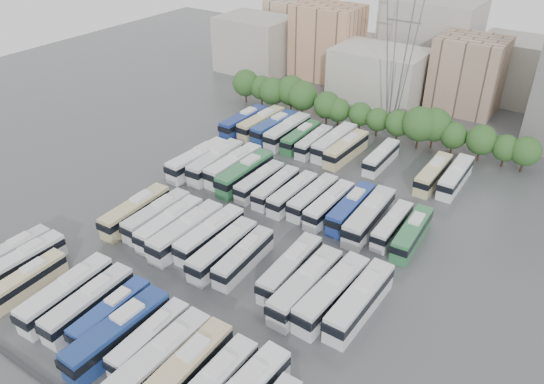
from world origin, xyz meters
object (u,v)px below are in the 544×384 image
Objects in this scene: bus_r0_s0 at (13,253)px; bus_r3_s2 at (275,127)px; bus_r0_s4 at (67,293)px; bus_r1_s8 at (244,257)px; bus_r1_s6 at (210,235)px; bus_r2_s8 at (313,197)px; bus_r1_s13 at (360,301)px; bus_r3_s0 at (244,122)px; bus_r0_s1 at (24,262)px; bus_r0_s5 at (89,303)px; bus_r1_s3 at (157,215)px; bus_r2_s2 at (216,162)px; bus_r1_s12 at (332,293)px; bus_r1_s5 at (187,231)px; bus_r2_s3 at (234,165)px; bus_r2_s12 at (392,225)px; bus_r2_s11 at (369,216)px; bus_r3_s9 at (381,157)px; bus_r1_s4 at (170,224)px; bus_r1_s11 at (306,286)px; bus_r3_s1 at (261,123)px; bus_r0_s9 at (161,359)px; bus_r1_s10 at (290,268)px; bus_r3_s5 at (314,142)px; bus_r2_s4 at (245,173)px; bus_r3_s4 at (301,137)px; bus_r3_s7 at (346,149)px; bus_r2_s6 at (276,187)px; bus_r1_s2 at (136,211)px; bus_r0_s8 at (150,338)px; bus_r0_s2 at (26,281)px; bus_r2_s1 at (198,160)px; bus_r3_s13 at (455,176)px; bus_r2_s9 at (329,205)px; bus_r0_s6 at (111,313)px; bus_r3_s3 at (287,131)px; electricity_pylon at (402,34)px; bus_r0_s7 at (118,333)px; bus_r2_s7 at (293,194)px; bus_r2_s13 at (412,233)px; bus_r2_s10 at (351,208)px.

bus_r3_s2 reaches higher than bus_r0_s0.
bus_r0_s4 is 22.34m from bus_r1_s8.
bus_r1_s6 is 18.34m from bus_r2_s8.
bus_r1_s13 reaches higher than bus_r3_s2.
bus_r0_s1 is at bearing -85.11° from bus_r3_s0.
bus_r0_s5 reaches higher than bus_r1_s3.
bus_r1_s12 is at bearing -31.88° from bus_r2_s2.
bus_r1_s8 is 0.85× the size of bus_r1_s12.
bus_r1_s5 is 1.02× the size of bus_r2_s3.
bus_r2_s2 is 33.25m from bus_r2_s12.
bus_r2_s11 reaches higher than bus_r2_s12.
bus_r2_s8 is 31.44m from bus_r3_s0.
bus_r0_s4 is 18.80m from bus_r1_s3.
bus_r1_s13 is at bearing -70.39° from bus_r3_s9.
bus_r1_s4 reaches higher than bus_r1_s8.
bus_r2_s11 is (-0.18, 18.42, -0.00)m from bus_r1_s11.
bus_r0_s9 is at bearing -62.63° from bus_r3_s1.
bus_r2_s8 is at bearing 108.93° from bus_r1_s10.
bus_r2_s12 is 0.97× the size of bus_r3_s5.
bus_r2_s4 is at bearing 177.09° from bus_r2_s11.
bus_r1_s4 is at bearing -177.22° from bus_r1_s12.
bus_r3_s1 reaches higher than bus_r3_s4.
bus_r3_s7 is (9.71, 0.13, 0.13)m from bus_r3_s4.
bus_r2_s4 reaches higher than bus_r0_s4.
bus_r2_s6 is 18.50m from bus_r3_s5.
bus_r1_s5 is at bearing -0.84° from bus_r1_s2.
bus_r0_s8 is 24.39m from bus_r1_s3.
bus_r0_s2 is 38.96m from bus_r2_s6.
bus_r2_s1 is 1.10× the size of bus_r3_s13.
bus_r1_s11 reaches higher than bus_r0_s0.
bus_r0_s6 is at bearing -104.81° from bus_r2_s9.
bus_r1_s2 is (-20.03, 16.89, 0.24)m from bus_r0_s8.
bus_r1_s11 is 33.20m from bus_r2_s3.
bus_r0_s5 is 3.30m from bus_r0_s6.
bus_r3_s0 is (-6.38, 35.78, 0.04)m from bus_r1_s2.
bus_r1_s4 is 1.04× the size of bus_r2_s9.
bus_r2_s1 is 20.17m from bus_r3_s3.
electricity_pylon is 77.89m from bus_r0_s1.
bus_r0_s9 is 1.22× the size of bus_r2_s12.
bus_r3_s0 is at bearing 141.11° from bus_r1_s12.
bus_r3_s9 is at bearing 74.21° from bus_r0_s5.
bus_r0_s0 is at bearing -157.07° from bus_r1_s13.
bus_r2_s2 is 19.91m from bus_r2_s8.
bus_r0_s7 is 36.30m from bus_r2_s7.
bus_r0_s7 is 1.10× the size of bus_r1_s4.
bus_r0_s7 is 20.48m from bus_r1_s6.
bus_r2_s13 is (29.82, -0.45, -0.22)m from bus_r2_s4.
bus_r2_s10 is 1.01× the size of bus_r3_s13.
bus_r3_s9 is at bearing 4.69° from bus_r3_s0.
bus_r0_s9 is 1.05× the size of bus_r3_s2.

